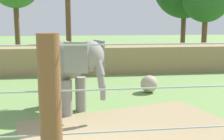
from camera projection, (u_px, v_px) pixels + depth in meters
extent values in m
cube|color=#937F5B|center=(130.00, 127.00, 9.15)|extent=(7.45, 5.49, 0.01)
cube|color=#997F56|center=(71.00, 60.00, 18.49)|extent=(36.00, 1.80, 1.69)
cylinder|color=gray|center=(81.00, 94.00, 10.74)|extent=(0.40, 0.40, 1.29)
cylinder|color=gray|center=(67.00, 98.00, 10.20)|extent=(0.40, 0.40, 1.29)
cylinder|color=gray|center=(58.00, 89.00, 11.57)|extent=(0.40, 0.40, 1.29)
cylinder|color=gray|center=(44.00, 92.00, 11.03)|extent=(0.40, 0.40, 1.29)
ellipsoid|color=gray|center=(61.00, 60.00, 10.67)|extent=(2.57, 2.63, 1.47)
ellipsoid|color=gray|center=(90.00, 56.00, 9.69)|extent=(1.36, 1.36, 1.06)
cube|color=gray|center=(99.00, 54.00, 10.16)|extent=(0.34, 0.82, 1.01)
cube|color=gray|center=(76.00, 58.00, 9.32)|extent=(0.80, 0.40, 1.01)
cylinder|color=gray|center=(99.00, 68.00, 9.50)|extent=(0.52, 0.53, 0.58)
cylinder|color=gray|center=(101.00, 81.00, 9.50)|extent=(0.40, 0.40, 0.54)
cylinder|color=gray|center=(103.00, 92.00, 9.52)|extent=(0.27, 0.27, 0.51)
cylinder|color=gray|center=(39.00, 59.00, 11.52)|extent=(0.26, 0.27, 0.73)
sphere|color=tan|center=(149.00, 84.00, 13.54)|extent=(0.81, 0.81, 0.81)
cylinder|color=#B7B7BC|center=(59.00, 134.00, 3.23)|extent=(11.39, 0.02, 0.02)
cylinder|color=#B7B7BC|center=(57.00, 91.00, 3.14)|extent=(11.39, 0.02, 0.02)
cylinder|color=#B7B7BC|center=(56.00, 45.00, 3.06)|extent=(11.39, 0.02, 0.02)
cylinder|color=brown|center=(183.00, 35.00, 26.91)|extent=(0.44, 0.44, 4.13)
cylinder|color=brown|center=(17.00, 32.00, 24.82)|extent=(0.44, 0.44, 4.83)
cylinder|color=brown|center=(204.00, 39.00, 24.50)|extent=(0.44, 0.44, 3.61)
cylinder|color=brown|center=(68.00, 23.00, 23.35)|extent=(0.44, 0.44, 6.39)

